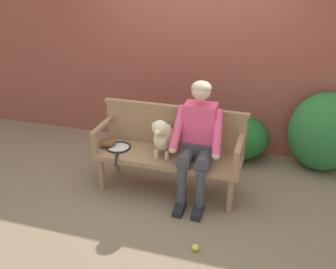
{
  "coord_description": "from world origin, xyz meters",
  "views": [
    {
      "loc": [
        1.06,
        -3.52,
        2.48
      ],
      "look_at": [
        0.0,
        0.0,
        0.72
      ],
      "focal_mm": 39.77,
      "sensor_mm": 36.0,
      "label": 1
    }
  ],
  "objects_px": {
    "garden_bench": "(168,159)",
    "dog_on_bench": "(163,136)",
    "tennis_racket": "(118,148)",
    "person_seated": "(198,138)",
    "tennis_ball": "(195,247)",
    "baseball_glove": "(107,143)"
  },
  "relations": [
    {
      "from": "tennis_racket",
      "to": "baseball_glove",
      "type": "relative_size",
      "value": 2.64
    },
    {
      "from": "dog_on_bench",
      "to": "tennis_ball",
      "type": "distance_m",
      "value": 1.24
    },
    {
      "from": "garden_bench",
      "to": "dog_on_bench",
      "type": "xyz_separation_m",
      "value": [
        -0.05,
        -0.03,
        0.3
      ]
    },
    {
      "from": "garden_bench",
      "to": "tennis_racket",
      "type": "height_order",
      "value": "tennis_racket"
    },
    {
      "from": "dog_on_bench",
      "to": "baseball_glove",
      "type": "xyz_separation_m",
      "value": [
        -0.7,
        0.02,
        -0.19
      ]
    },
    {
      "from": "tennis_racket",
      "to": "baseball_glove",
      "type": "height_order",
      "value": "baseball_glove"
    },
    {
      "from": "person_seated",
      "to": "tennis_ball",
      "type": "distance_m",
      "value": 1.14
    },
    {
      "from": "dog_on_bench",
      "to": "tennis_racket",
      "type": "distance_m",
      "value": 0.59
    },
    {
      "from": "person_seated",
      "to": "dog_on_bench",
      "type": "xyz_separation_m",
      "value": [
        -0.39,
        -0.01,
        -0.03
      ]
    },
    {
      "from": "garden_bench",
      "to": "person_seated",
      "type": "xyz_separation_m",
      "value": [
        0.34,
        -0.02,
        0.33
      ]
    },
    {
      "from": "person_seated",
      "to": "tennis_racket",
      "type": "distance_m",
      "value": 0.97
    },
    {
      "from": "person_seated",
      "to": "baseball_glove",
      "type": "distance_m",
      "value": 1.11
    },
    {
      "from": "tennis_ball",
      "to": "dog_on_bench",
      "type": "bearing_deg",
      "value": 124.06
    },
    {
      "from": "dog_on_bench",
      "to": "garden_bench",
      "type": "bearing_deg",
      "value": 32.75
    },
    {
      "from": "tennis_racket",
      "to": "tennis_ball",
      "type": "height_order",
      "value": "tennis_racket"
    },
    {
      "from": "tennis_ball",
      "to": "tennis_racket",
      "type": "bearing_deg",
      "value": 142.76
    },
    {
      "from": "person_seated",
      "to": "tennis_ball",
      "type": "bearing_deg",
      "value": -77.38
    },
    {
      "from": "dog_on_bench",
      "to": "tennis_racket",
      "type": "relative_size",
      "value": 0.82
    },
    {
      "from": "baseball_glove",
      "to": "tennis_ball",
      "type": "bearing_deg",
      "value": -73.22
    },
    {
      "from": "person_seated",
      "to": "tennis_racket",
      "type": "bearing_deg",
      "value": -178.92
    },
    {
      "from": "baseball_glove",
      "to": "tennis_ball",
      "type": "relative_size",
      "value": 3.33
    },
    {
      "from": "dog_on_bench",
      "to": "person_seated",
      "type": "bearing_deg",
      "value": 1.73
    }
  ]
}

